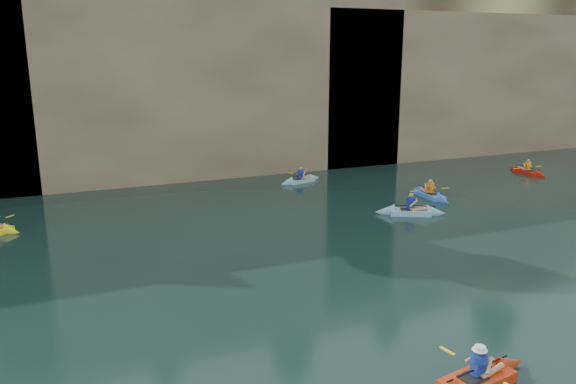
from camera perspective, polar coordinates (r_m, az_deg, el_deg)
name	(u,v)px	position (r m, az deg, el deg)	size (l,w,h in m)	color
cliff	(148,67)	(39.00, -14.00, 12.21)	(70.00, 16.00, 12.00)	tan
cliff_slab_center	(207,76)	(32.18, -8.21, 11.63)	(24.00, 2.40, 11.40)	#997D5D
cliff_slab_east	(488,82)	(42.05, 19.67, 10.45)	(26.00, 2.40, 9.84)	#997D5D
sea_cave_center	(102,158)	(30.99, -18.42, 3.33)	(3.50, 1.00, 3.20)	black
sea_cave_east	(339,131)	(34.82, 5.17, 6.19)	(5.00, 1.00, 4.50)	black
main_kayaker	(477,379)	(13.35, 18.66, -17.56)	(3.18, 2.12, 1.15)	red
kayaker_ltblue_near	(410,211)	(25.33, 12.31, -1.94)	(3.10, 2.18, 1.22)	#83B2DC
kayaker_red_far	(527,171)	(35.97, 23.14, 1.93)	(2.13, 2.90, 1.06)	red
kayaker_ltblue_mid	(301,180)	(30.90, 1.28, 1.24)	(2.85, 2.06, 1.06)	#7DBBD1
kayaker_blue_east	(430,194)	(28.57, 14.21, -0.25)	(2.25, 3.21, 1.13)	#437CE5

